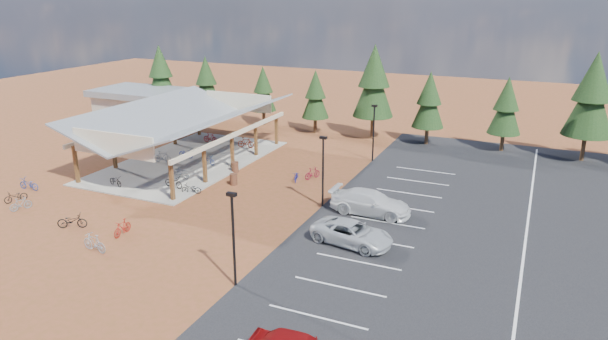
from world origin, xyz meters
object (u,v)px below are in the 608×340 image
at_px(bike_1, 163,157).
at_px(bike_5, 181,173).
at_px(bike_pavilion, 186,120).
at_px(bike_7, 246,143).
at_px(outbuilding, 144,105).
at_px(bike_8, 16,196).
at_px(trash_bin_1, 235,167).
at_px(bike_3, 210,138).
at_px(bike_4, 174,182).
at_px(bike_2, 186,153).
at_px(trash_bin_0, 234,179).
at_px(bike_13, 94,243).
at_px(bike_9, 21,204).
at_px(bike_15, 312,173).
at_px(bike_10, 29,184).
at_px(car_2, 352,233).
at_px(bike_16, 191,189).
at_px(bike_0, 116,181).
at_px(bike_6, 208,160).
at_px(lamp_post_1, 323,167).
at_px(bike_12, 72,221).
at_px(bike_14, 296,176).
at_px(lamp_post_0, 233,233).
at_px(lamp_post_2, 374,129).
at_px(bike_11, 122,227).
at_px(car_3, 371,203).

bearing_deg(bike_1, bike_5, -132.70).
distance_m(bike_pavilion, bike_7, 7.21).
height_order(outbuilding, bike_8, outbuilding).
relative_size(trash_bin_1, bike_3, 0.55).
bearing_deg(bike_3, trash_bin_1, -131.63).
bearing_deg(bike_4, bike_8, 136.37).
relative_size(bike_pavilion, bike_2, 12.63).
height_order(trash_bin_0, bike_13, bike_13).
distance_m(bike_9, bike_15, 21.54).
xyz_separation_m(outbuilding, bike_10, (7.06, -22.03, -1.55)).
height_order(bike_2, bike_15, bike_15).
bearing_deg(car_2, bike_2, 71.07).
bearing_deg(bike_5, bike_16, -126.84).
height_order(trash_bin_0, bike_0, bike_0).
bearing_deg(bike_6, bike_15, -75.33).
height_order(bike_7, bike_10, bike_7).
height_order(lamp_post_1, bike_1, lamp_post_1).
bearing_deg(bike_9, bike_6, -91.89).
bearing_deg(lamp_post_1, trash_bin_0, 170.24).
relative_size(bike_12, bike_16, 1.23).
bearing_deg(outbuilding, bike_8, -71.07).
bearing_deg(bike_2, bike_14, -93.47).
xyz_separation_m(lamp_post_0, bike_0, (-16.30, 9.20, -2.47)).
bearing_deg(bike_13, bike_1, -148.51).
bearing_deg(lamp_post_0, bike_4, 138.02).
height_order(bike_2, bike_4, bike_4).
height_order(lamp_post_2, bike_15, lamp_post_2).
distance_m(bike_7, bike_8, 20.84).
distance_m(lamp_post_1, bike_8, 22.41).
bearing_deg(bike_pavilion, bike_6, -2.51).
bearing_deg(bike_11, bike_14, 62.29).
bearing_deg(bike_10, bike_8, 26.59).
bearing_deg(bike_5, bike_6, 7.66).
xyz_separation_m(lamp_post_2, trash_bin_1, (-9.68, -7.81, -2.53)).
xyz_separation_m(outbuilding, lamp_post_0, (29.00, -28.00, 0.95)).
bearing_deg(car_3, bike_16, 97.85).
relative_size(bike_4, bike_13, 0.95).
xyz_separation_m(lamp_post_1, bike_15, (-3.02, 5.26, -2.49)).
distance_m(bike_2, bike_8, 14.81).
bearing_deg(trash_bin_1, bike_10, -140.19).
distance_m(lamp_post_1, car_2, 6.71).
distance_m(bike_0, bike_3, 13.95).
xyz_separation_m(bike_13, bike_16, (-0.48, 10.33, -0.16)).
relative_size(bike_pavilion, bike_13, 10.43).
relative_size(lamp_post_2, bike_4, 2.90).
xyz_separation_m(bike_1, car_2, (20.71, -8.62, 0.10)).
bearing_deg(bike_2, bike_11, -153.94).
bearing_deg(bike_0, car_3, -66.26).
distance_m(bike_2, bike_16, 9.43).
relative_size(bike_3, bike_15, 1.01).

